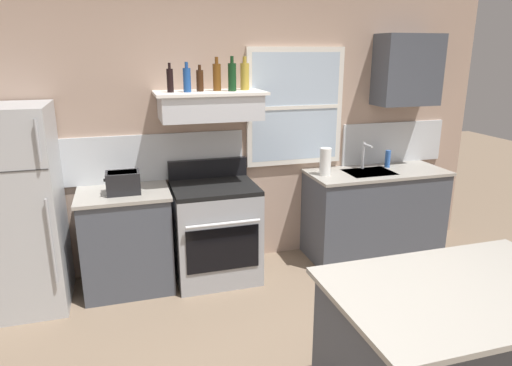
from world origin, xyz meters
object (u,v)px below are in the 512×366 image
at_px(stove_range, 215,231).
at_px(bottle_blue_liqueur, 187,80).
at_px(bottle_champagne_gold_foil, 245,76).
at_px(paper_towel_roll, 325,162).
at_px(bottle_dark_green_wine, 232,77).
at_px(bottle_brown_stout, 200,80).
at_px(dish_soap_bottle, 388,159).
at_px(refrigerator, 15,210).
at_px(toaster, 123,182).
at_px(kitchen_island, 455,362).
at_px(bottle_balsamic_dark, 170,80).
at_px(bottle_amber_wine, 217,77).

relative_size(stove_range, bottle_blue_liqueur, 4.33).
height_order(bottle_champagne_gold_foil, paper_towel_roll, bottle_champagne_gold_foil).
height_order(bottle_dark_green_wine, paper_towel_roll, bottle_dark_green_wine).
xyz_separation_m(bottle_brown_stout, dish_soap_bottle, (1.96, 0.02, -0.84)).
relative_size(refrigerator, bottle_dark_green_wine, 5.67).
distance_m(stove_range, bottle_blue_liqueur, 1.40).
height_order(toaster, bottle_brown_stout, bottle_brown_stout).
xyz_separation_m(toaster, bottle_blue_liqueur, (0.59, 0.08, 0.84)).
bearing_deg(refrigerator, kitchen_island, -40.92).
distance_m(bottle_dark_green_wine, dish_soap_bottle, 1.90).
xyz_separation_m(bottle_balsamic_dark, bottle_champagne_gold_foil, (0.68, 0.06, 0.02)).
bearing_deg(bottle_dark_green_wine, kitchen_island, -73.42).
height_order(bottle_amber_wine, paper_towel_roll, bottle_amber_wine).
bearing_deg(stove_range, dish_soap_bottle, 4.18).
bearing_deg(toaster, bottle_blue_liqueur, 7.24).
distance_m(bottle_blue_liqueur, bottle_dark_green_wine, 0.40).
xyz_separation_m(toaster, bottle_champagne_gold_foil, (1.13, 0.16, 0.86)).
bearing_deg(toaster, kitchen_island, -52.86).
relative_size(bottle_champagne_gold_foil, kitchen_island, 0.21).
bearing_deg(bottle_balsamic_dark, bottle_amber_wine, 5.97).
xyz_separation_m(stove_range, kitchen_island, (0.87, -2.21, -0.01)).
bearing_deg(bottle_dark_green_wine, paper_towel_roll, -0.92).
relative_size(bottle_brown_stout, bottle_dark_green_wine, 0.76).
height_order(refrigerator, paper_towel_roll, refrigerator).
bearing_deg(bottle_brown_stout, bottle_balsamic_dark, -173.39).
distance_m(refrigerator, bottle_balsamic_dark, 1.65).
distance_m(bottle_blue_liqueur, kitchen_island, 2.87).
bearing_deg(bottle_brown_stout, toaster, -169.69).
height_order(bottle_dark_green_wine, dish_soap_bottle, bottle_dark_green_wine).
distance_m(refrigerator, kitchen_island, 3.36).
xyz_separation_m(refrigerator, kitchen_island, (2.52, -2.18, -0.39)).
bearing_deg(toaster, refrigerator, -179.51).
bearing_deg(bottle_dark_green_wine, toaster, -176.07).
xyz_separation_m(toaster, paper_towel_roll, (1.91, 0.05, 0.04)).
bearing_deg(paper_towel_roll, refrigerator, -178.75).
xyz_separation_m(bottle_amber_wine, kitchen_island, (0.79, -2.33, -1.41)).
bearing_deg(bottle_brown_stout, refrigerator, -175.02).
bearing_deg(bottle_dark_green_wine, bottle_champagne_gold_foil, 33.83).
distance_m(toaster, kitchen_island, 2.80).
bearing_deg(stove_range, bottle_dark_green_wine, 14.87).
bearing_deg(bottle_blue_liqueur, bottle_champagne_gold_foil, 9.20).
distance_m(bottle_balsamic_dark, paper_towel_roll, 1.66).
height_order(bottle_brown_stout, bottle_dark_green_wine, bottle_dark_green_wine).
distance_m(toaster, bottle_balsamic_dark, 0.96).
bearing_deg(kitchen_island, dish_soap_bottle, 66.65).
xyz_separation_m(refrigerator, dish_soap_bottle, (3.53, 0.16, 0.15)).
xyz_separation_m(refrigerator, stove_range, (1.65, 0.02, -0.38)).
distance_m(bottle_dark_green_wine, bottle_champagne_gold_foil, 0.17).
xyz_separation_m(bottle_amber_wine, bottle_champagne_gold_foil, (0.26, 0.02, 0.00)).
bearing_deg(bottle_brown_stout, bottle_amber_wine, 4.88).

